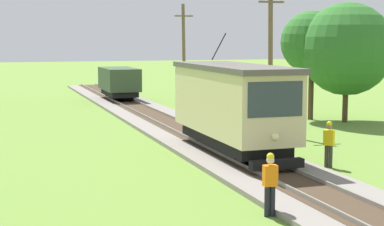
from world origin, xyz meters
name	(u,v)px	position (x,y,z in m)	size (l,w,h in m)	color
red_tram	(232,104)	(0.00, 20.86, 2.19)	(2.60, 8.54, 4.79)	beige
freight_car	(119,82)	(0.00, 44.16, 1.56)	(2.40, 5.20, 2.31)	#384C33
utility_pole_mid	(270,57)	(4.27, 26.20, 3.92)	(1.40, 0.48, 7.66)	brown
utility_pole_far	(184,53)	(4.27, 40.98, 3.82)	(1.40, 0.62, 7.44)	brown
track_worker	(270,182)	(-2.25, 12.53, 0.98)	(0.39, 0.26, 1.78)	black
second_worker	(329,142)	(2.66, 17.66, 0.98)	(0.43, 0.44, 1.78)	#38332D
tree_right_near	(312,43)	(8.91, 30.18, 4.65)	(3.78, 3.78, 6.55)	#4C3823
tree_left_far	(347,49)	(10.25, 28.50, 4.28)	(5.39, 5.39, 6.98)	#4C3823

